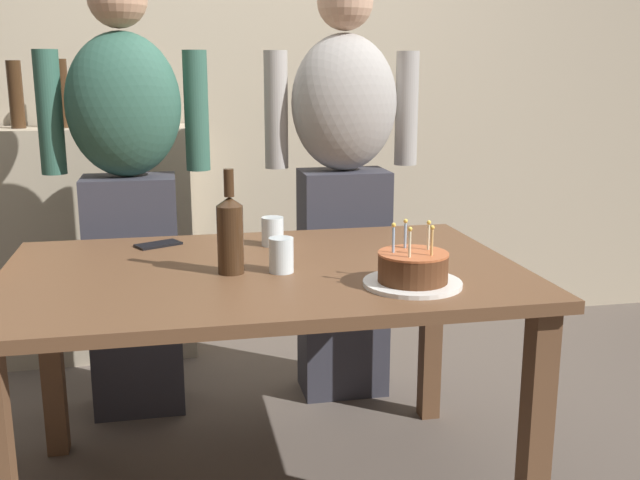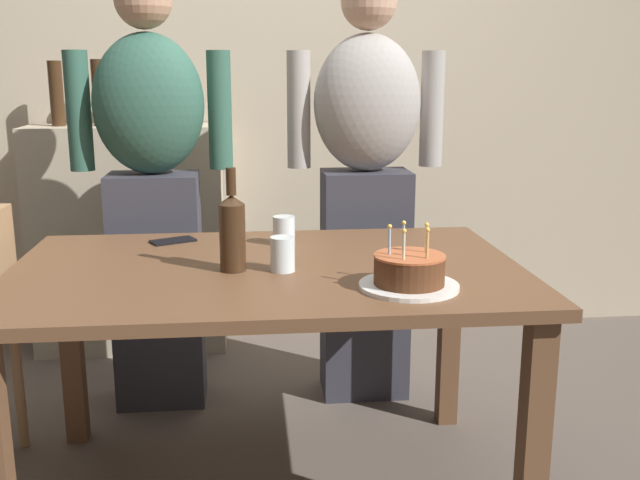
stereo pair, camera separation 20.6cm
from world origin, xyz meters
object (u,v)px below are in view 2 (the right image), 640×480
birthday_cake (409,273)px  person_woman_cardigan (366,183)px  water_glass_near (284,230)px  water_glass_far (283,254)px  cell_phone (173,241)px  person_man_bearded (153,186)px  wine_bottle (232,231)px

birthday_cake → person_woman_cardigan: person_woman_cardigan is taller
birthday_cake → person_woman_cardigan: bearing=87.5°
water_glass_near → water_glass_far: water_glass_far is taller
water_glass_near → water_glass_far: size_ratio=0.94×
water_glass_far → cell_phone: (-0.35, 0.40, -0.05)m
cell_phone → person_man_bearded: person_man_bearded is taller
water_glass_near → water_glass_far: 0.33m
wine_bottle → person_woman_cardigan: (0.51, 0.75, 0.02)m
person_man_bearded → person_woman_cardigan: same height
birthday_cake → cell_phone: birthday_cake is taller
cell_phone → water_glass_far: bearing=-75.7°
water_glass_far → person_woman_cardigan: bearing=64.6°
water_glass_near → person_woman_cardigan: 0.57m
water_glass_near → wine_bottle: size_ratio=0.32×
water_glass_far → person_woman_cardigan: 0.86m
wine_bottle → person_man_bearded: bearing=112.5°
cell_phone → person_man_bearded: (-0.10, 0.37, 0.13)m
water_glass_near → birthday_cake: bearing=-60.3°
wine_bottle → person_woman_cardigan: person_woman_cardigan is taller
wine_bottle → cell_phone: bearing=118.6°
birthday_cake → cell_phone: 0.91m
water_glass_far → person_man_bearded: size_ratio=0.06×
person_woman_cardigan → water_glass_far: bearing=64.6°
wine_bottle → person_woman_cardigan: 0.91m
birthday_cake → water_glass_near: size_ratio=2.82×
water_glass_near → cell_phone: water_glass_near is taller
birthday_cake → cell_phone: (-0.67, 0.60, -0.04)m
water_glass_near → person_man_bearded: 0.66m
water_glass_near → person_woman_cardigan: bearing=52.1°
birthday_cake → person_woman_cardigan: 0.98m
cell_phone → person_woman_cardigan: size_ratio=0.09×
person_woman_cardigan → water_glass_near: bearing=52.1°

